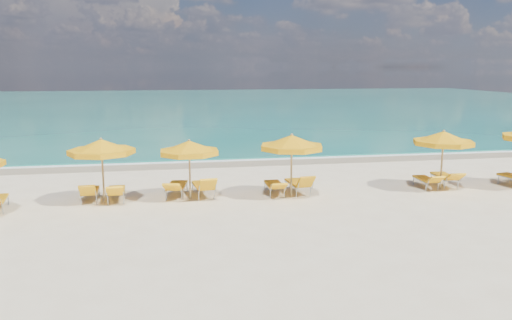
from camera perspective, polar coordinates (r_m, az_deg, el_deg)
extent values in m
plane|color=beige|center=(18.52, 0.82, -4.49)|extent=(120.00, 120.00, 0.00)
cube|color=#136C5D|center=(65.82, -7.22, 6.30)|extent=(120.00, 80.00, 0.30)
cube|color=tan|center=(25.64, -2.33, -0.25)|extent=(120.00, 2.60, 0.01)
cube|color=white|center=(26.42, -2.57, 0.07)|extent=(120.00, 1.20, 0.03)
cube|color=white|center=(34.98, -14.32, 2.33)|extent=(14.00, 0.36, 0.05)
cube|color=white|center=(43.36, 5.17, 4.16)|extent=(18.00, 0.30, 0.05)
cylinder|color=tan|center=(18.56, -17.11, -1.32)|extent=(0.07, 0.07, 2.28)
cone|color=#FDAD0C|center=(18.40, -17.27, 1.59)|extent=(2.51, 2.51, 0.46)
cylinder|color=#FDAD0C|center=(18.43, -17.23, 0.91)|extent=(2.53, 2.53, 0.18)
sphere|color=tan|center=(18.36, -17.31, 2.31)|extent=(0.10, 0.10, 0.10)
cylinder|color=tan|center=(18.40, -7.58, -1.24)|extent=(0.07, 0.07, 2.15)
cone|color=#FDAD0C|center=(18.24, -7.65, 1.54)|extent=(2.88, 2.88, 0.43)
cylinder|color=#FDAD0C|center=(18.28, -7.64, 0.89)|extent=(2.91, 2.91, 0.17)
sphere|color=tan|center=(18.21, -7.67, 2.23)|extent=(0.10, 0.10, 0.10)
cylinder|color=tan|center=(18.62, 4.06, -0.79)|extent=(0.07, 0.07, 2.31)
cone|color=#FDAD0C|center=(18.45, 4.10, 2.17)|extent=(2.66, 2.66, 0.46)
cylinder|color=#FDAD0C|center=(18.49, 4.09, 1.47)|extent=(2.69, 2.69, 0.18)
sphere|color=tan|center=(18.42, 4.11, 2.89)|extent=(0.10, 0.10, 0.10)
cylinder|color=tan|center=(21.10, 20.48, -0.11)|extent=(0.07, 0.07, 2.29)
cone|color=#FDAD0C|center=(20.96, 20.65, 2.48)|extent=(2.38, 2.38, 0.46)
cylinder|color=#FDAD0C|center=(20.99, 20.61, 1.87)|extent=(2.40, 2.40, 0.18)
sphere|color=tan|center=(20.93, 20.69, 3.11)|extent=(0.10, 0.10, 0.10)
cube|color=#FDB20F|center=(19.27, -18.42, -3.33)|extent=(0.62, 1.29, 0.08)
cube|color=#FDB20F|center=(18.41, -18.71, -3.31)|extent=(0.58, 0.50, 0.47)
cube|color=#FDB20F|center=(19.00, -15.67, -3.34)|extent=(0.63, 1.32, 0.08)
cube|color=#FDB20F|center=(18.10, -15.83, -3.43)|extent=(0.60, 0.56, 0.43)
cube|color=#FDB20F|center=(19.17, -9.02, -2.86)|extent=(0.87, 1.49, 0.09)
cube|color=#FDB20F|center=(18.19, -9.54, -3.06)|extent=(0.73, 0.72, 0.40)
cube|color=#FDB20F|center=(19.02, -6.09, -2.88)|extent=(0.79, 1.48, 0.09)
cube|color=#FDB20F|center=(18.07, -5.55, -2.80)|extent=(0.69, 0.60, 0.53)
cube|color=#FDB20F|center=(19.23, 2.08, -2.78)|extent=(0.60, 1.30, 0.08)
cube|color=#FDB20F|center=(18.33, 2.63, -2.99)|extent=(0.59, 0.59, 0.35)
cube|color=#FDB20F|center=(19.48, 4.75, -2.59)|extent=(0.73, 1.41, 0.08)
cube|color=#FDB20F|center=(18.61, 5.72, -2.50)|extent=(0.65, 0.56, 0.51)
cube|color=#FDB20F|center=(21.37, 18.78, -2.05)|extent=(0.59, 1.24, 0.07)
cube|color=#FDB20F|center=(20.60, 19.84, -2.12)|extent=(0.56, 0.54, 0.37)
cube|color=#FDB20F|center=(22.01, 20.68, -1.70)|extent=(0.75, 1.42, 0.08)
cube|color=#FDB20F|center=(21.13, 21.80, -1.80)|extent=(0.67, 0.66, 0.40)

